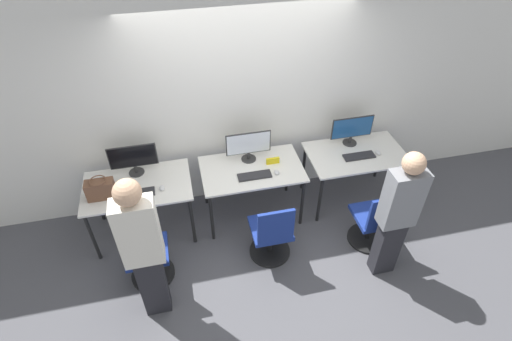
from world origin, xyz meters
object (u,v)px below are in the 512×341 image
at_px(keyboard_left, 137,193).
at_px(monitor_right, 352,129).
at_px(mouse_left, 162,188).
at_px(person_right, 398,213).
at_px(office_chair_left, 148,259).
at_px(person_left, 143,247).
at_px(keyboard_center, 255,176).
at_px(office_chair_right, 374,222).
at_px(monitor_left, 133,158).
at_px(mouse_center, 277,172).
at_px(office_chair_center, 272,235).
at_px(keyboard_right, 359,156).
at_px(handbag, 100,189).
at_px(monitor_center, 248,145).
at_px(mouse_right, 378,153).

bearing_deg(keyboard_left, monitor_right, 7.80).
distance_m(mouse_left, person_right, 2.53).
bearing_deg(mouse_left, person_right, -24.46).
xyz_separation_m(office_chair_left, monitor_right, (2.63, 0.97, 0.61)).
bearing_deg(person_left, keyboard_left, 95.51).
bearing_deg(keyboard_center, office_chair_right, -27.41).
height_order(person_left, monitor_right, person_left).
height_order(monitor_left, office_chair_left, monitor_left).
bearing_deg(mouse_center, office_chair_center, -109.27).
relative_size(keyboard_right, office_chair_right, 0.45).
height_order(person_right, handbag, person_right).
bearing_deg(mouse_center, mouse_left, 179.02).
xyz_separation_m(office_chair_left, person_left, (0.05, -0.37, 0.62)).
distance_m(keyboard_left, monitor_right, 2.71).
height_order(office_chair_left, monitor_center, monitor_center).
bearing_deg(office_chair_center, keyboard_left, 157.50).
bearing_deg(person_left, office_chair_left, 98.02).
bearing_deg(keyboard_right, mouse_center, -176.08).
bearing_deg(keyboard_left, keyboard_right, 1.54).
relative_size(keyboard_right, person_right, 0.24).
xyz_separation_m(monitor_left, mouse_left, (0.28, -0.35, -0.20)).
relative_size(office_chair_center, monitor_right, 1.62).
height_order(office_chair_right, person_right, person_right).
height_order(mouse_left, keyboard_right, mouse_left).
bearing_deg(monitor_left, monitor_right, -0.19).
xyz_separation_m(monitor_center, handbag, (-1.70, -0.29, -0.10)).
bearing_deg(monitor_left, keyboard_right, -6.46).
distance_m(monitor_right, handbag, 3.06).
relative_size(monitor_left, person_right, 0.33).
xyz_separation_m(keyboard_left, person_left, (0.09, -0.97, 0.21)).
bearing_deg(office_chair_right, monitor_center, 142.16).
distance_m(keyboard_right, office_chair_right, 0.84).
distance_m(monitor_center, handbag, 1.73).
distance_m(keyboard_center, mouse_center, 0.27).
bearing_deg(person_right, keyboard_center, 140.36).
xyz_separation_m(person_left, office_chair_right, (2.52, 0.31, -0.62)).
height_order(monitor_center, keyboard_center, monitor_center).
distance_m(monitor_right, person_right, 1.40).
distance_m(mouse_center, mouse_right, 1.33).
distance_m(monitor_left, person_right, 2.93).
bearing_deg(keyboard_right, monitor_right, 90.00).
bearing_deg(mouse_center, person_right, -46.44).
distance_m(office_chair_left, keyboard_center, 1.49).
height_order(person_left, monitor_center, person_left).
distance_m(keyboard_center, person_right, 1.62).
distance_m(keyboard_left, person_right, 2.78).
distance_m(office_chair_left, mouse_center, 1.72).
relative_size(keyboard_center, office_chair_center, 0.45).
bearing_deg(keyboard_right, keyboard_left, -178.46).
distance_m(person_left, office_chair_right, 2.61).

